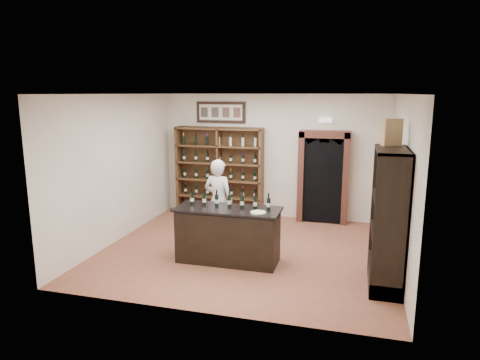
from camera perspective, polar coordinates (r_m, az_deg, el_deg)
name	(u,v)px	position (r m, az deg, el deg)	size (l,w,h in m)	color
floor	(247,250)	(8.46, 0.93, -9.37)	(5.50, 5.50, 0.00)	#9C4B3E
ceiling	(247,94)	(7.91, 1.00, 11.39)	(5.50, 5.50, 0.00)	white
wall_back	(272,156)	(10.46, 4.34, 3.15)	(5.50, 0.04, 3.00)	silver
wall_left	(117,168)	(9.11, -16.05, 1.49)	(0.04, 5.00, 3.00)	silver
wall_right	(402,183)	(7.85, 20.80, -0.38)	(0.04, 5.00, 3.00)	silver
wine_shelf	(220,171)	(10.68, -2.72, 1.18)	(2.20, 0.38, 2.20)	#533C1C
framed_picture	(221,112)	(10.65, -2.57, 9.00)	(1.25, 0.04, 0.52)	black
arched_doorway	(323,175)	(10.19, 11.05, 0.69)	(1.17, 0.35, 2.17)	black
emergency_light	(326,120)	(10.13, 11.36, 7.81)	(0.30, 0.10, 0.10)	white
tasting_counter	(228,235)	(7.80, -1.59, -7.36)	(1.88, 0.78, 1.00)	black
counter_bottle_0	(192,199)	(7.94, -6.43, -2.48)	(0.07, 0.07, 0.30)	black
counter_bottle_1	(204,199)	(7.85, -4.79, -2.60)	(0.07, 0.07, 0.30)	black
counter_bottle_2	(217,200)	(7.78, -3.13, -2.72)	(0.07, 0.07, 0.30)	black
counter_bottle_3	(229,201)	(7.71, -1.43, -2.84)	(0.07, 0.07, 0.30)	black
counter_bottle_4	(242,202)	(7.64, 0.29, -2.95)	(0.07, 0.07, 0.30)	black
counter_bottle_5	(255,203)	(7.59, 2.05, -3.07)	(0.07, 0.07, 0.30)	black
counter_bottle_6	(269,204)	(7.54, 3.83, -3.19)	(0.07, 0.07, 0.30)	black
side_cabinet	(389,240)	(7.16, 19.22, -7.59)	(0.48, 1.20, 2.20)	black
shopkeeper	(218,201)	(8.77, -2.89, -2.76)	(0.62, 0.41, 1.71)	silver
plate	(258,213)	(7.34, 2.45, -4.35)	(0.27, 0.27, 0.02)	beige
wine_crate	(392,132)	(7.18, 19.61, 6.01)	(0.30, 0.12, 0.42)	tan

